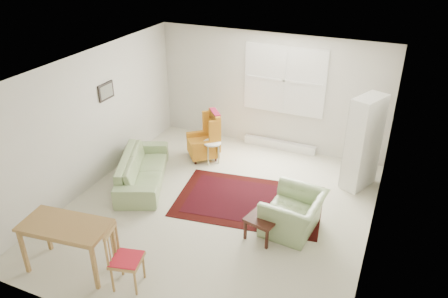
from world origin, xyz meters
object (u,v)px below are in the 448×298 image
at_px(armchair, 294,210).
at_px(cabinet, 364,143).
at_px(desk, 69,246).
at_px(stool, 212,152).
at_px(desk_chair, 126,259).
at_px(coffee_table, 263,227).
at_px(wingback_chair, 203,136).
at_px(sofa, 142,164).

height_order(armchair, cabinet, cabinet).
bearing_deg(desk, stool, 81.51).
xyz_separation_m(stool, desk_chair, (0.40, -3.57, 0.21)).
bearing_deg(coffee_table, wingback_chair, 135.28).
distance_m(sofa, cabinet, 4.10).
xyz_separation_m(coffee_table, desk, (-2.28, -1.75, 0.19)).
bearing_deg(stool, armchair, -35.17).
relative_size(armchair, stool, 2.00).
height_order(stool, desk, desk).
bearing_deg(sofa, stool, -59.98).
bearing_deg(stool, cabinet, 6.50).
bearing_deg(cabinet, stool, -150.34).
relative_size(wingback_chair, desk_chair, 1.13).
height_order(coffee_table, desk_chair, desk_chair).
distance_m(sofa, wingback_chair, 1.48).
relative_size(wingback_chair, desk, 0.85).
height_order(sofa, cabinet, cabinet).
distance_m(coffee_table, cabinet, 2.57).
xyz_separation_m(sofa, coffee_table, (2.63, -0.66, -0.20)).
bearing_deg(stool, desk_chair, -83.63).
relative_size(armchair, desk, 0.80).
relative_size(armchair, wingback_chair, 0.95).
distance_m(wingback_chair, coffee_table, 2.85).
height_order(armchair, stool, armchair).
distance_m(desk, desk_chair, 0.94).
xyz_separation_m(stool, desk, (-0.54, -3.62, 0.14)).
relative_size(sofa, stool, 3.96).
xyz_separation_m(wingback_chair, cabinet, (3.16, 0.21, 0.37)).
height_order(coffee_table, cabinet, cabinet).
bearing_deg(coffee_table, sofa, 165.95).
distance_m(armchair, stool, 2.60).
distance_m(wingback_chair, cabinet, 3.18).
distance_m(cabinet, desk, 5.25).
xyz_separation_m(armchair, cabinet, (0.76, 1.82, 0.50)).
xyz_separation_m(armchair, desk, (-2.66, -2.12, 0.01)).
height_order(coffee_table, desk, desk).
bearing_deg(desk_chair, armchair, -52.82).
bearing_deg(sofa, desk_chair, -175.14).
relative_size(cabinet, desk_chair, 1.95).
height_order(wingback_chair, cabinet, cabinet).
distance_m(coffee_table, stool, 2.56).
height_order(stool, desk_chair, desk_chair).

